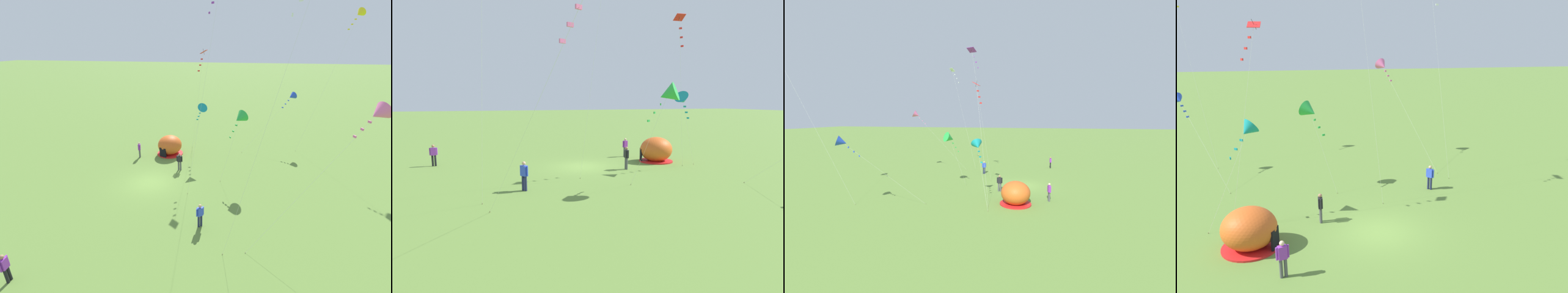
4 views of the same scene
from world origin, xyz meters
The scene contains 9 objects.
ground_plane centered at (0.00, 0.00, 0.00)m, with size 300.00×300.00×0.00m, color olive.
popup_tent centered at (-6.56, 0.02, 1.00)m, with size 2.81×2.81×2.10m.
person_far_back centered at (-2.86, 1.98, 0.96)m, with size 0.25×0.59×1.72m.
person_near_tent centered at (5.11, 5.24, 0.96)m, with size 0.43×0.47×1.72m.
person_with_toddler centered at (11.11, -3.81, 0.96)m, with size 0.59×0.27×1.72m.
person_watching_sky centered at (-5.07, -2.93, 0.96)m, with size 0.57×0.33×1.72m.
kite_green centered at (-2.75, 7.43, 5.49)m, with size 2.36×2.22×6.17m.
kite_red centered at (-5.94, 3.65, 10.15)m, with size 2.25×1.85×11.02m.
kite_teal centered at (-6.50, 3.53, 5.22)m, with size 3.10×2.18×5.84m.
Camera 2 is at (6.97, 22.48, 5.11)m, focal length 28.00 mm.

